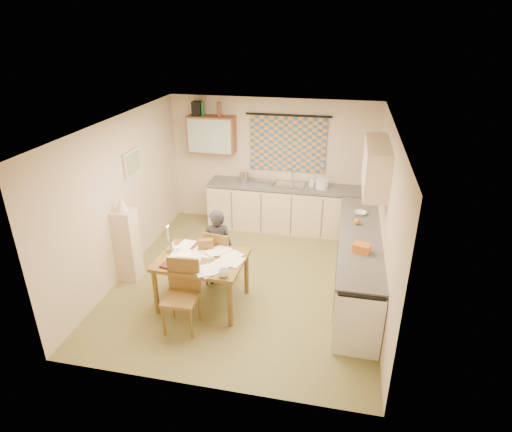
% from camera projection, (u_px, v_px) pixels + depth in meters
% --- Properties ---
extents(floor, '(4.00, 4.50, 0.02)m').
position_uv_depth(floor, '(247.00, 280.00, 6.87)').
color(floor, olive).
rests_on(floor, ground).
extents(ceiling, '(4.00, 4.50, 0.02)m').
position_uv_depth(ceiling, '(245.00, 124.00, 5.81)').
color(ceiling, white).
rests_on(ceiling, floor).
extents(wall_back, '(4.00, 0.02, 2.50)m').
position_uv_depth(wall_back, '(272.00, 163.00, 8.35)').
color(wall_back, beige).
rests_on(wall_back, floor).
extents(wall_front, '(4.00, 0.02, 2.50)m').
position_uv_depth(wall_front, '(195.00, 296.00, 4.33)').
color(wall_front, beige).
rests_on(wall_front, floor).
extents(wall_left, '(0.02, 4.50, 2.50)m').
position_uv_depth(wall_left, '(121.00, 198.00, 6.72)').
color(wall_left, beige).
rests_on(wall_left, floor).
extents(wall_right, '(0.02, 4.50, 2.50)m').
position_uv_depth(wall_right, '(386.00, 220.00, 5.96)').
color(wall_right, beige).
rests_on(wall_right, floor).
extents(window_blind, '(1.45, 0.03, 1.05)m').
position_uv_depth(window_blind, '(288.00, 144.00, 8.09)').
color(window_blind, '#305A81').
rests_on(window_blind, wall_back).
extents(curtain_rod, '(1.60, 0.04, 0.04)m').
position_uv_depth(curtain_rod, '(288.00, 115.00, 7.84)').
color(curtain_rod, black).
rests_on(curtain_rod, wall_back).
extents(wall_cabinet, '(0.90, 0.34, 0.70)m').
position_uv_depth(wall_cabinet, '(212.00, 134.00, 8.17)').
color(wall_cabinet, brown).
rests_on(wall_cabinet, wall_back).
extents(wall_cabinet_glass, '(0.84, 0.02, 0.64)m').
position_uv_depth(wall_cabinet_glass, '(209.00, 136.00, 8.02)').
color(wall_cabinet_glass, '#99B2A5').
rests_on(wall_cabinet_glass, wall_back).
extents(upper_cabinet_right, '(0.34, 1.30, 0.70)m').
position_uv_depth(upper_cabinet_right, '(376.00, 166.00, 6.24)').
color(upper_cabinet_right, beige).
rests_on(upper_cabinet_right, wall_right).
extents(framed_print, '(0.04, 0.50, 0.40)m').
position_uv_depth(framed_print, '(132.00, 163.00, 6.88)').
color(framed_print, beige).
rests_on(framed_print, wall_left).
extents(print_canvas, '(0.01, 0.42, 0.32)m').
position_uv_depth(print_canvas, '(134.00, 163.00, 6.87)').
color(print_canvas, '#B8BBA3').
rests_on(print_canvas, wall_left).
extents(counter_back, '(3.30, 0.62, 0.92)m').
position_uv_depth(counter_back, '(293.00, 209.00, 8.32)').
color(counter_back, beige).
rests_on(counter_back, floor).
extents(counter_right, '(0.62, 2.95, 0.92)m').
position_uv_depth(counter_right, '(358.00, 263.00, 6.45)').
color(counter_right, beige).
rests_on(counter_right, floor).
extents(stove, '(0.58, 0.58, 0.89)m').
position_uv_depth(stove, '(358.00, 314.00, 5.35)').
color(stove, white).
rests_on(stove, floor).
extents(sink, '(0.56, 0.47, 0.10)m').
position_uv_depth(sink, '(289.00, 188.00, 8.15)').
color(sink, silver).
rests_on(sink, counter_back).
extents(tap, '(0.04, 0.04, 0.28)m').
position_uv_depth(tap, '(292.00, 176.00, 8.23)').
color(tap, silver).
rests_on(tap, counter_back).
extents(dish_rack, '(0.39, 0.35, 0.06)m').
position_uv_depth(dish_rack, '(265.00, 182.00, 8.21)').
color(dish_rack, silver).
rests_on(dish_rack, counter_back).
extents(kettle, '(0.19, 0.19, 0.24)m').
position_uv_depth(kettle, '(244.00, 177.00, 8.25)').
color(kettle, silver).
rests_on(kettle, counter_back).
extents(mixing_bowl, '(0.31, 0.31, 0.16)m').
position_uv_depth(mixing_bowl, '(322.00, 184.00, 7.99)').
color(mixing_bowl, white).
rests_on(mixing_bowl, counter_back).
extents(soap_bottle, '(0.12, 0.12, 0.17)m').
position_uv_depth(soap_bottle, '(311.00, 182.00, 8.07)').
color(soap_bottle, white).
rests_on(soap_bottle, counter_back).
extents(bowl, '(0.27, 0.27, 0.05)m').
position_uv_depth(bowl, '(360.00, 213.00, 6.92)').
color(bowl, white).
rests_on(bowl, counter_right).
extents(orange_bag, '(0.26, 0.22, 0.12)m').
position_uv_depth(orange_bag, '(362.00, 248.00, 5.79)').
color(orange_bag, orange).
rests_on(orange_bag, counter_right).
extents(fruit_orange, '(0.10, 0.10, 0.10)m').
position_uv_depth(fruit_orange, '(357.00, 221.00, 6.58)').
color(fruit_orange, orange).
rests_on(fruit_orange, counter_right).
extents(speaker, '(0.18, 0.21, 0.26)m').
position_uv_depth(speaker, '(197.00, 108.00, 8.02)').
color(speaker, black).
rests_on(speaker, wall_cabinet).
extents(bottle_green, '(0.08, 0.08, 0.26)m').
position_uv_depth(bottle_green, '(202.00, 109.00, 8.00)').
color(bottle_green, '#195926').
rests_on(bottle_green, wall_cabinet).
extents(bottle_brown, '(0.09, 0.09, 0.26)m').
position_uv_depth(bottle_brown, '(219.00, 109.00, 7.94)').
color(bottle_brown, brown).
rests_on(bottle_brown, wall_cabinet).
extents(dining_table, '(1.25, 0.97, 0.75)m').
position_uv_depth(dining_table, '(203.00, 281.00, 6.15)').
color(dining_table, brown).
rests_on(dining_table, floor).
extents(chair_far, '(0.47, 0.47, 0.93)m').
position_uv_depth(chair_far, '(221.00, 266.00, 6.69)').
color(chair_far, brown).
rests_on(chair_far, floor).
extents(chair_near, '(0.46, 0.46, 0.97)m').
position_uv_depth(chair_near, '(182.00, 308.00, 5.69)').
color(chair_near, brown).
rests_on(chair_near, floor).
extents(person, '(0.63, 0.56, 1.26)m').
position_uv_depth(person, '(217.00, 247.00, 6.53)').
color(person, black).
rests_on(person, floor).
extents(shelf_stand, '(0.32, 0.30, 1.18)m').
position_uv_depth(shelf_stand, '(127.00, 245.00, 6.68)').
color(shelf_stand, beige).
rests_on(shelf_stand, floor).
extents(lampshade, '(0.20, 0.20, 0.22)m').
position_uv_depth(lampshade, '(121.00, 204.00, 6.39)').
color(lampshade, beige).
rests_on(lampshade, shelf_stand).
extents(letter_rack, '(0.24, 0.16, 0.16)m').
position_uv_depth(letter_rack, '(206.00, 244.00, 6.20)').
color(letter_rack, brown).
rests_on(letter_rack, dining_table).
extents(mug, '(0.15, 0.15, 0.10)m').
position_uv_depth(mug, '(224.00, 273.00, 5.55)').
color(mug, white).
rests_on(mug, dining_table).
extents(magazine, '(0.32, 0.37, 0.03)m').
position_uv_depth(magazine, '(165.00, 262.00, 5.88)').
color(magazine, maroon).
rests_on(magazine, dining_table).
extents(book, '(0.34, 0.37, 0.02)m').
position_uv_depth(book, '(173.00, 258.00, 5.99)').
color(book, orange).
rests_on(book, dining_table).
extents(orange_box, '(0.12, 0.09, 0.04)m').
position_uv_depth(orange_box, '(174.00, 265.00, 5.80)').
color(orange_box, orange).
rests_on(orange_box, dining_table).
extents(eyeglasses, '(0.13, 0.05, 0.02)m').
position_uv_depth(eyeglasses, '(202.00, 271.00, 5.69)').
color(eyeglasses, black).
rests_on(eyeglasses, dining_table).
extents(candle_holder, '(0.07, 0.07, 0.18)m').
position_uv_depth(candle_holder, '(172.00, 246.00, 6.13)').
color(candle_holder, silver).
rests_on(candle_holder, dining_table).
extents(candle, '(0.03, 0.03, 0.22)m').
position_uv_depth(candle, '(168.00, 234.00, 6.04)').
color(candle, white).
rests_on(candle, dining_table).
extents(candle_flame, '(0.02, 0.02, 0.02)m').
position_uv_depth(candle_flame, '(168.00, 226.00, 5.99)').
color(candle_flame, '#FFCC66').
rests_on(candle_flame, dining_table).
extents(papers, '(1.15, 0.96, 0.03)m').
position_uv_depth(papers, '(207.00, 258.00, 5.98)').
color(papers, white).
rests_on(papers, dining_table).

